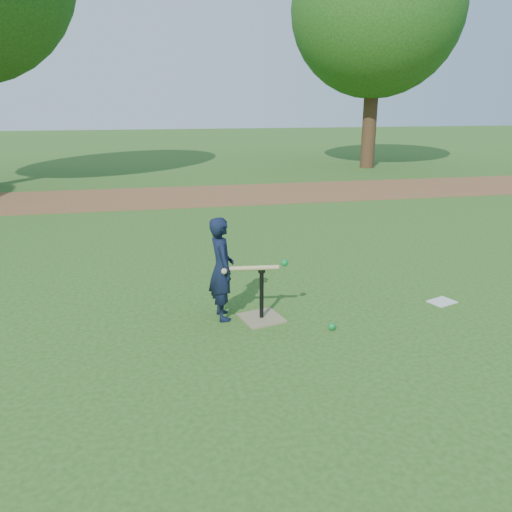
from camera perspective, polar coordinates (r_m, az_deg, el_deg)
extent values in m
plane|color=#285116|center=(5.91, 1.86, -6.03)|extent=(80.00, 80.00, 0.00)
cube|color=brown|center=(13.05, -6.00, 6.90)|extent=(24.00, 3.00, 0.01)
imported|color=black|center=(5.49, -3.96, -1.46)|extent=(0.31, 0.45, 1.16)
sphere|color=#0B8232|center=(5.43, 8.66, -7.96)|extent=(0.08, 0.08, 0.08)
cube|color=silver|center=(6.50, 20.48, -4.92)|extent=(0.36, 0.32, 0.01)
cube|color=#847854|center=(5.64, 0.63, -7.10)|extent=(0.52, 0.52, 0.02)
cylinder|color=black|center=(5.53, 0.64, -4.37)|extent=(0.05, 0.05, 0.55)
cylinder|color=black|center=(5.43, 0.65, -1.58)|extent=(0.08, 0.08, 0.06)
cylinder|color=tan|center=(5.37, -0.55, -1.40)|extent=(0.60, 0.12, 0.05)
sphere|color=tan|center=(5.29, -3.65, -1.74)|extent=(0.06, 0.06, 0.06)
sphere|color=#0B8232|center=(5.40, 3.29, -0.76)|extent=(0.08, 0.08, 0.08)
cylinder|color=#382316|center=(18.96, 12.86, 14.98)|extent=(0.50, 0.50, 3.42)
sphere|color=#285B19|center=(19.18, 13.65, 25.75)|extent=(5.80, 5.80, 5.80)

